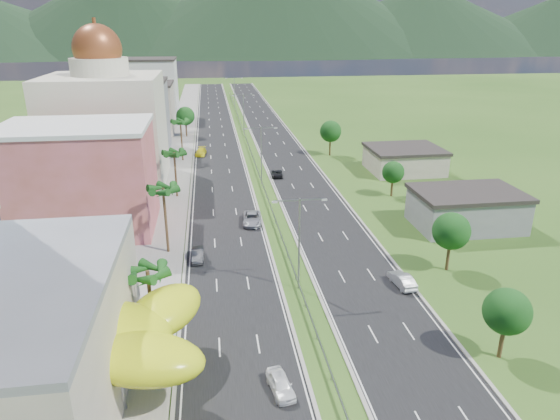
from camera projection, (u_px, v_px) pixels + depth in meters
name	position (u px, v px, depth m)	size (l,w,h in m)	color
ground	(316.00, 339.00, 48.21)	(500.00, 500.00, 0.00)	#2D5119
road_left	(217.00, 140.00, 130.67)	(11.00, 260.00, 0.04)	black
road_right	(274.00, 138.00, 132.64)	(11.00, 260.00, 0.04)	black
sidewalk_left	(180.00, 141.00, 129.41)	(7.00, 260.00, 0.12)	gray
median_guardrail	(252.00, 153.00, 114.74)	(0.10, 216.06, 0.76)	gray
streetlight_median_b	(299.00, 235.00, 55.12)	(6.04, 0.25, 11.00)	gray
streetlight_median_c	(261.00, 150.00, 92.21)	(6.04, 0.25, 11.00)	gray
streetlight_median_d	(244.00, 110.00, 133.93)	(6.04, 0.25, 11.00)	gray
streetlight_median_e	(234.00, 90.00, 175.65)	(6.04, 0.25, 11.00)	gray
lime_canopy	(85.00, 337.00, 40.13)	(18.00, 15.00, 7.40)	#D2E115
pink_shophouse	(81.00, 180.00, 71.58)	(20.00, 15.00, 15.00)	#B6564A
domed_building	(107.00, 124.00, 91.55)	(20.00, 20.00, 28.70)	beige
midrise_grey	(132.00, 118.00, 116.04)	(16.00, 15.00, 16.00)	slate
midrise_beige	(144.00, 109.00, 136.96)	(16.00, 15.00, 13.00)	#AA9E8C
midrise_white	(151.00, 90.00, 157.41)	(16.00, 15.00, 18.00)	silver
shed_near	(466.00, 211.00, 74.19)	(15.00, 10.00, 5.00)	slate
shed_far	(404.00, 161.00, 102.38)	(14.00, 12.00, 4.40)	#AA9E8C
palm_tree_b	(148.00, 275.00, 45.56)	(3.60, 3.60, 8.10)	#47301C
palm_tree_c	(163.00, 192.00, 63.59)	(3.60, 3.60, 9.60)	#47301C
palm_tree_d	(174.00, 155.00, 85.26)	(3.60, 3.60, 8.60)	#47301C
palm_tree_e	(180.00, 123.00, 108.17)	(3.60, 3.60, 9.40)	#47301C
leafy_tree_lfar	(185.00, 116.00, 132.30)	(4.90, 4.90, 8.05)	#47301C
leafy_tree_ra	(507.00, 312.00, 44.00)	(4.20, 4.20, 6.90)	#47301C
leafy_tree_rb	(451.00, 231.00, 60.02)	(4.55, 4.55, 7.47)	#47301C
leafy_tree_rc	(393.00, 172.00, 86.66)	(3.85, 3.85, 6.33)	#47301C
leafy_tree_rd	(331.00, 131.00, 113.52)	(4.90, 4.90, 8.05)	#47301C
mountain_ridge	(280.00, 56.00, 473.32)	(860.00, 140.00, 90.00)	black
car_white_near_left	(281.00, 384.00, 41.11)	(1.66, 4.13, 1.41)	white
car_dark_left	(197.00, 255.00, 64.10)	(1.50, 4.31, 1.42)	black
car_silver_mid_left	(252.00, 218.00, 75.73)	(2.68, 5.82, 1.62)	#9C9EA3
car_yellow_far_left	(201.00, 152.00, 115.32)	(2.15, 5.28, 1.53)	yellow
car_silver_right	(402.00, 280.00, 57.71)	(1.61, 4.63, 1.52)	#A1A4A8
car_dark_far_right	(277.00, 173.00, 99.24)	(2.10, 4.56, 1.27)	black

